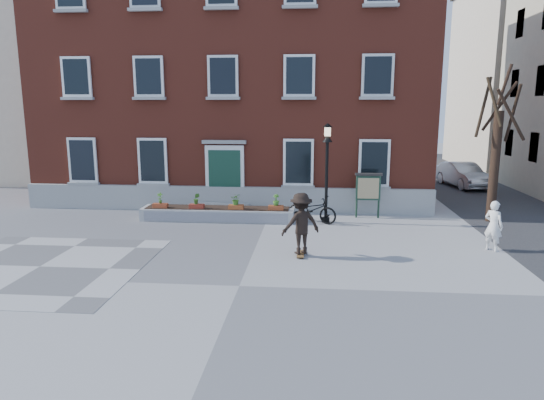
# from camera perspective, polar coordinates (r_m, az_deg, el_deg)

# --- Properties ---
(ground) EXTENTS (100.00, 100.00, 0.00)m
(ground) POSITION_cam_1_polar(r_m,az_deg,el_deg) (12.77, -3.87, -10.06)
(ground) COLOR gray
(ground) RESTS_ON ground
(checker_patch) EXTENTS (6.00, 6.00, 0.01)m
(checker_patch) POSITION_cam_1_polar(r_m,az_deg,el_deg) (15.69, -25.64, -7.08)
(checker_patch) COLOR #545457
(checker_patch) RESTS_ON ground
(distant_building) EXTENTS (10.00, 12.00, 13.00)m
(distant_building) POSITION_cam_1_polar(r_m,az_deg,el_deg) (37.52, -27.73, 12.76)
(distant_building) COLOR beige
(distant_building) RESTS_ON ground
(bicycle) EXTENTS (2.17, 1.44, 1.08)m
(bicycle) POSITION_cam_1_polar(r_m,az_deg,el_deg) (19.30, 4.73, -1.09)
(bicycle) COLOR black
(bicycle) RESTS_ON ground
(parked_car) EXTENTS (2.30, 4.44, 1.39)m
(parked_car) POSITION_cam_1_polar(r_m,az_deg,el_deg) (29.78, 21.51, 2.78)
(parked_car) COLOR #B9BCBF
(parked_car) RESTS_ON ground
(bystander) EXTENTS (0.69, 0.71, 1.64)m
(bystander) POSITION_cam_1_polar(r_m,az_deg,el_deg) (17.01, 24.61, -2.78)
(bystander) COLOR white
(bystander) RESTS_ON ground
(brick_building) EXTENTS (18.40, 10.85, 12.60)m
(brick_building) POSITION_cam_1_polar(r_m,az_deg,el_deg) (26.08, -3.67, 14.81)
(brick_building) COLOR brown
(brick_building) RESTS_ON ground
(planter_assembly) EXTENTS (6.20, 1.12, 1.15)m
(planter_assembly) POSITION_cam_1_polar(r_m,az_deg,el_deg) (19.80, -6.38, -1.51)
(planter_assembly) COLOR #B3B3AF
(planter_assembly) RESTS_ON ground
(bare_tree) EXTENTS (1.83, 1.83, 6.16)m
(bare_tree) POSITION_cam_1_polar(r_m,az_deg,el_deg) (21.09, 24.85, 5.14)
(bare_tree) COLOR #312015
(bare_tree) RESTS_ON ground
(lamp_post) EXTENTS (0.40, 0.40, 3.93)m
(lamp_post) POSITION_cam_1_polar(r_m,az_deg,el_deg) (19.08, 6.48, 4.82)
(lamp_post) COLOR black
(lamp_post) RESTS_ON ground
(notice_board) EXTENTS (1.10, 0.16, 1.87)m
(notice_board) POSITION_cam_1_polar(r_m,az_deg,el_deg) (20.31, 11.25, 1.42)
(notice_board) COLOR #172E1E
(notice_board) RESTS_ON ground
(skateboarder) EXTENTS (1.42, 1.16, 1.99)m
(skateboarder) POSITION_cam_1_polar(r_m,az_deg,el_deg) (14.92, 3.42, -2.79)
(skateboarder) COLOR brown
(skateboarder) RESTS_ON ground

